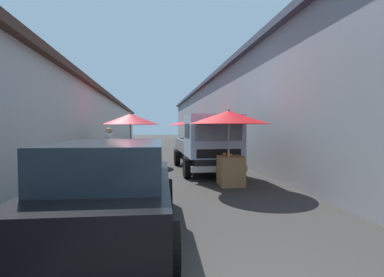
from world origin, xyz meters
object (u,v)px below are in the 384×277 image
(hatchback_car, at_px, (113,188))
(fruit_stall_far_left, at_px, (208,128))
(fruit_stall_mid_lane, at_px, (185,127))
(vendor_by_crates, at_px, (109,147))
(fruit_stall_near_left, at_px, (131,124))
(delivery_truck, at_px, (209,145))
(parked_scooter, at_px, (96,165))
(fruit_stall_far_right, at_px, (229,128))

(hatchback_car, bearing_deg, fruit_stall_far_left, -19.26)
(fruit_stall_mid_lane, bearing_deg, hatchback_car, 169.62)
(hatchback_car, height_order, vendor_by_crates, vendor_by_crates)
(fruit_stall_near_left, bearing_deg, fruit_stall_far_left, -61.90)
(fruit_stall_far_left, relative_size, delivery_truck, 0.54)
(fruit_stall_far_left, bearing_deg, parked_scooter, 138.31)
(fruit_stall_mid_lane, distance_m, hatchback_car, 17.18)
(fruit_stall_mid_lane, height_order, parked_scooter, fruit_stall_mid_lane)
(delivery_truck, bearing_deg, vendor_by_crates, 76.72)
(fruit_stall_far_right, bearing_deg, parked_scooter, 66.42)
(fruit_stall_far_right, relative_size, vendor_by_crates, 1.36)
(fruit_stall_far_left, height_order, delivery_truck, fruit_stall_far_left)
(parked_scooter, bearing_deg, fruit_stall_mid_lane, -19.47)
(vendor_by_crates, bearing_deg, fruit_stall_far_left, -49.09)
(parked_scooter, bearing_deg, fruit_stall_far_right, -113.58)
(fruit_stall_mid_lane, height_order, delivery_truck, fruit_stall_mid_lane)
(fruit_stall_near_left, height_order, hatchback_car, fruit_stall_near_left)
(fruit_stall_near_left, relative_size, delivery_truck, 0.50)
(fruit_stall_far_left, distance_m, fruit_stall_far_right, 7.02)
(fruit_stall_far_left, relative_size, vendor_by_crates, 1.63)
(fruit_stall_mid_lane, relative_size, fruit_stall_far_right, 1.20)
(delivery_truck, bearing_deg, fruit_stall_near_left, 47.18)
(fruit_stall_mid_lane, height_order, fruit_stall_far_right, fruit_stall_far_right)
(fruit_stall_mid_lane, xyz_separation_m, fruit_stall_far_right, (-13.74, 0.37, -0.05))
(hatchback_car, distance_m, parked_scooter, 4.98)
(fruit_stall_far_right, distance_m, hatchback_car, 4.25)
(hatchback_car, xyz_separation_m, delivery_truck, (5.37, -2.60, 0.30))
(delivery_truck, bearing_deg, fruit_stall_far_left, -11.16)
(fruit_stall_mid_lane, relative_size, delivery_truck, 0.54)
(fruit_stall_mid_lane, distance_m, parked_scooter, 12.83)
(fruit_stall_mid_lane, xyz_separation_m, hatchback_car, (-16.87, 3.09, -0.97))
(fruit_stall_mid_lane, distance_m, vendor_by_crates, 11.43)
(fruit_stall_far_left, height_order, parked_scooter, fruit_stall_far_left)
(vendor_by_crates, bearing_deg, fruit_stall_near_left, -19.68)
(vendor_by_crates, bearing_deg, delivery_truck, -103.28)
(fruit_stall_near_left, bearing_deg, vendor_by_crates, 160.32)
(hatchback_car, relative_size, delivery_truck, 0.80)
(vendor_by_crates, relative_size, parked_scooter, 0.97)
(vendor_by_crates, bearing_deg, parked_scooter, 171.52)
(fruit_stall_far_left, xyz_separation_m, delivery_truck, (-4.73, 0.93, -0.59))
(fruit_stall_far_right, relative_size, parked_scooter, 1.32)
(hatchback_car, distance_m, delivery_truck, 5.97)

